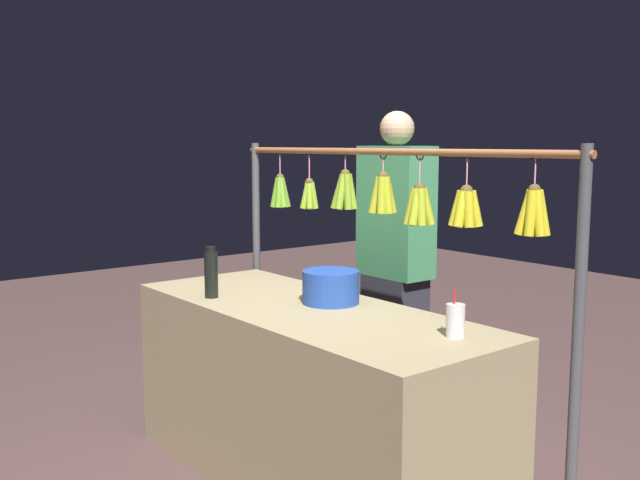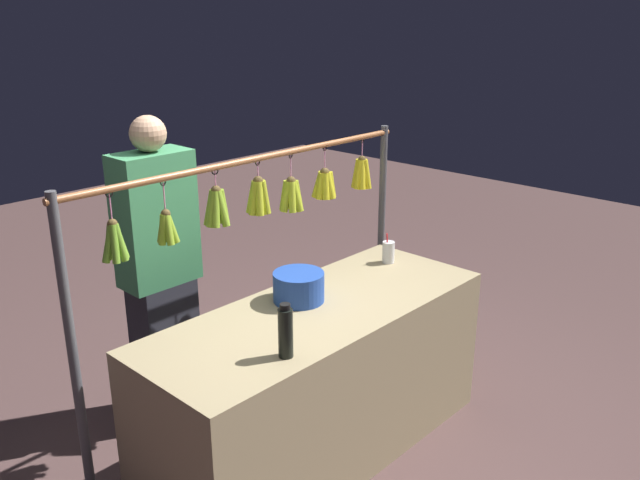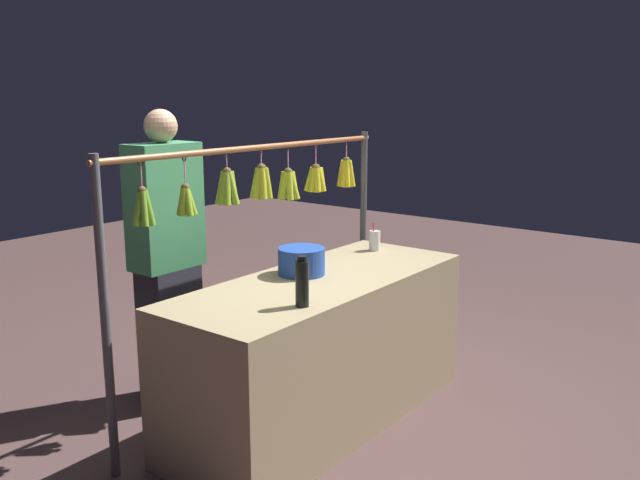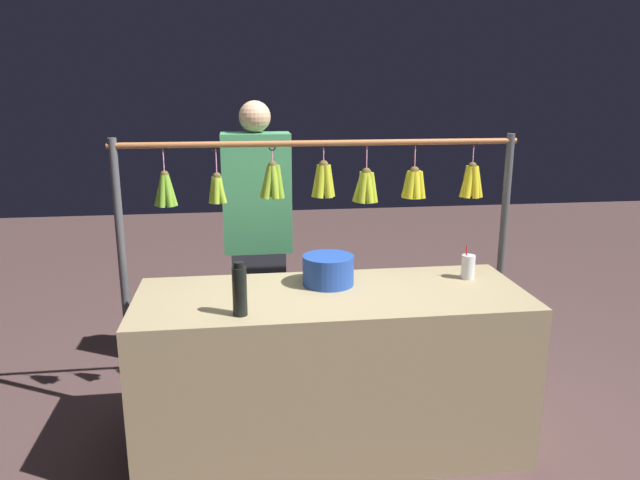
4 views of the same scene
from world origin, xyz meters
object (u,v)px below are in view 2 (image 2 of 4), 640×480
at_px(blue_bucket, 299,287).
at_px(vendor_person, 160,276).
at_px(drink_cup, 388,252).
at_px(water_bottle, 286,332).

relative_size(blue_bucket, vendor_person, 0.15).
bearing_deg(blue_bucket, drink_cup, 179.82).
bearing_deg(blue_bucket, water_bottle, 39.08).
distance_m(drink_cup, vendor_person, 1.30).
bearing_deg(water_bottle, drink_cup, -162.99).
relative_size(blue_bucket, drink_cup, 1.45).
xyz_separation_m(water_bottle, blue_bucket, (-0.45, -0.36, -0.04)).
distance_m(water_bottle, drink_cup, 1.24).
height_order(water_bottle, drink_cup, water_bottle).
xyz_separation_m(blue_bucket, vendor_person, (0.33, -0.73, -0.05)).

